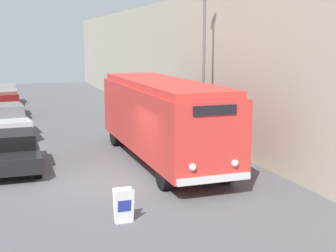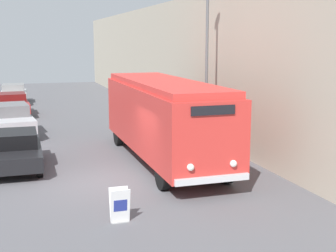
# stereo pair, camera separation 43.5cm
# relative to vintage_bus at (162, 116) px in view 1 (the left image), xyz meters

# --- Properties ---
(ground_plane) EXTENTS (80.00, 80.00, 0.00)m
(ground_plane) POSITION_rel_vintage_bus_xyz_m (-2.69, -2.10, -1.85)
(ground_plane) COLOR #56565B
(building_wall_right) EXTENTS (0.30, 60.00, 7.05)m
(building_wall_right) POSITION_rel_vintage_bus_xyz_m (3.47, 7.90, 1.68)
(building_wall_right) COLOR #B2A893
(building_wall_right) RESTS_ON ground_plane
(vintage_bus) EXTENTS (2.53, 9.89, 3.24)m
(vintage_bus) POSITION_rel_vintage_bus_xyz_m (0.00, 0.00, 0.00)
(vintage_bus) COLOR black
(vintage_bus) RESTS_ON ground_plane
(sign_board) EXTENTS (0.52, 0.35, 0.94)m
(sign_board) POSITION_rel_vintage_bus_xyz_m (-3.02, -5.77, -1.40)
(sign_board) COLOR gray
(sign_board) RESTS_ON ground_plane
(streetlamp) EXTENTS (0.36, 0.36, 7.78)m
(streetlamp) POSITION_rel_vintage_bus_xyz_m (2.24, 1.04, 3.06)
(streetlamp) COLOR #595E60
(streetlamp) RESTS_ON ground_plane
(parked_car_near) EXTENTS (1.84, 4.28, 1.40)m
(parked_car_near) POSITION_rel_vintage_bus_xyz_m (-5.61, 0.71, -1.14)
(parked_car_near) COLOR black
(parked_car_near) RESTS_ON ground_plane
(parked_car_mid) EXTENTS (2.21, 4.93, 1.59)m
(parked_car_mid) POSITION_rel_vintage_bus_xyz_m (-5.73, 7.48, -1.03)
(parked_car_mid) COLOR black
(parked_car_mid) RESTS_ON ground_plane
(parked_car_far) EXTENTS (2.09, 4.54, 1.45)m
(parked_car_far) POSITION_rel_vintage_bus_xyz_m (-5.78, 14.22, -1.09)
(parked_car_far) COLOR black
(parked_car_far) RESTS_ON ground_plane
(parked_car_distant) EXTENTS (1.98, 4.48, 1.49)m
(parked_car_distant) POSITION_rel_vintage_bus_xyz_m (-5.74, 20.47, -1.09)
(parked_car_distant) COLOR black
(parked_car_distant) RESTS_ON ground_plane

